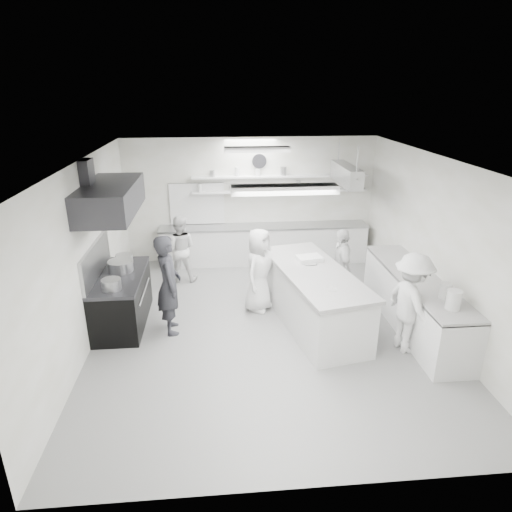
{
  "coord_description": "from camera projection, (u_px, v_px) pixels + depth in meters",
  "views": [
    {
      "loc": [
        -0.82,
        -7.07,
        4.12
      ],
      "look_at": [
        -0.13,
        0.6,
        1.16
      ],
      "focal_mm": 31.27,
      "sensor_mm": 36.0,
      "label": 1
    }
  ],
  "objects": [
    {
      "name": "wall_front",
      "position": [
        307.0,
        373.0,
        4.33
      ],
      "size": [
        6.0,
        0.04,
        3.0
      ],
      "primitive_type": "cube",
      "color": "silver",
      "rests_on": "floor"
    },
    {
      "name": "floor",
      "position": [
        266.0,
        327.0,
        8.12
      ],
      "size": [
        6.0,
        7.0,
        0.02
      ],
      "primitive_type": "cube",
      "color": "gray",
      "rests_on": "ground"
    },
    {
      "name": "shelf_upper",
      "position": [
        280.0,
        176.0,
        10.56
      ],
      "size": [
        4.2,
        0.26,
        0.04
      ],
      "primitive_type": "cube",
      "color": "silver",
      "rests_on": "wall_back"
    },
    {
      "name": "prep_island",
      "position": [
        313.0,
        299.0,
        8.06
      ],
      "size": [
        1.55,
        2.9,
        1.01
      ],
      "primitive_type": "cube",
      "rotation": [
        0.0,
        0.0,
        0.2
      ],
      "color": "silver",
      "rests_on": "floor"
    },
    {
      "name": "cook_stove",
      "position": [
        169.0,
        285.0,
        7.69
      ],
      "size": [
        0.54,
        0.72,
        1.79
      ],
      "primitive_type": "imported",
      "rotation": [
        0.0,
        0.0,
        1.75
      ],
      "color": "#26262C",
      "rests_on": "floor"
    },
    {
      "name": "wall_back",
      "position": [
        251.0,
        200.0,
        10.84
      ],
      "size": [
        6.0,
        0.04,
        3.0
      ],
      "primitive_type": "cube",
      "color": "silver",
      "rests_on": "floor"
    },
    {
      "name": "cook_right",
      "position": [
        411.0,
        303.0,
        7.15
      ],
      "size": [
        0.82,
        1.19,
        1.69
      ],
      "primitive_type": "imported",
      "rotation": [
        0.0,
        0.0,
        1.76
      ],
      "color": "silver",
      "rests_on": "floor"
    },
    {
      "name": "cook_island_left",
      "position": [
        259.0,
        270.0,
        8.5
      ],
      "size": [
        0.88,
        0.96,
        1.64
      ],
      "primitive_type": "imported",
      "rotation": [
        0.0,
        0.0,
        0.99
      ],
      "color": "silver",
      "rests_on": "floor"
    },
    {
      "name": "ceiling",
      "position": [
        268.0,
        160.0,
        7.04
      ],
      "size": [
        6.0,
        7.0,
        0.02
      ],
      "primitive_type": "cube",
      "color": "white",
      "rests_on": "wall_back"
    },
    {
      "name": "light_fixture_rear",
      "position": [
        257.0,
        149.0,
        8.74
      ],
      "size": [
        1.3,
        0.25,
        0.1
      ],
      "primitive_type": "cube",
      "color": "silver",
      "rests_on": "ceiling"
    },
    {
      "name": "bowl_island_b",
      "position": [
        331.0,
        291.0,
        7.13
      ],
      "size": [
        0.19,
        0.19,
        0.06
      ],
      "primitive_type": "imported",
      "rotation": [
        0.0,
        0.0,
        -0.06
      ],
      "color": "silver",
      "rests_on": "prep_island"
    },
    {
      "name": "back_counter",
      "position": [
        264.0,
        244.0,
        10.95
      ],
      "size": [
        5.0,
        0.6,
        0.92
      ],
      "primitive_type": "cube",
      "color": "silver",
      "rests_on": "floor"
    },
    {
      "name": "exhaust_hood",
      "position": [
        110.0,
        199.0,
        7.43
      ],
      "size": [
        0.85,
        2.0,
        0.5
      ],
      "primitive_type": "cube",
      "color": "#2A2A2E",
      "rests_on": "wall_left"
    },
    {
      "name": "wall_left",
      "position": [
        86.0,
        255.0,
        7.33
      ],
      "size": [
        0.04,
        7.0,
        3.0
      ],
      "primitive_type": "cube",
      "color": "silver",
      "rests_on": "floor"
    },
    {
      "name": "cook_back",
      "position": [
        180.0,
        249.0,
        9.82
      ],
      "size": [
        0.77,
        0.62,
        1.49
      ],
      "primitive_type": "imported",
      "rotation": [
        0.0,
        0.0,
        -3.22
      ],
      "color": "silver",
      "rests_on": "floor"
    },
    {
      "name": "wall_clock",
      "position": [
        259.0,
        161.0,
        10.47
      ],
      "size": [
        0.32,
        0.05,
        0.32
      ],
      "primitive_type": "cylinder",
      "rotation": [
        1.57,
        0.0,
        0.0
      ],
      "color": "silver",
      "rests_on": "wall_back"
    },
    {
      "name": "shelf_lower",
      "position": [
        280.0,
        191.0,
        10.68
      ],
      "size": [
        4.2,
        0.26,
        0.04
      ],
      "primitive_type": "cube",
      "color": "silver",
      "rests_on": "wall_back"
    },
    {
      "name": "stove_pot",
      "position": [
        121.0,
        267.0,
        8.07
      ],
      "size": [
        0.45,
        0.45,
        0.25
      ],
      "primitive_type": "cylinder",
      "color": "#9C9D9F",
      "rests_on": "stove"
    },
    {
      "name": "pass_through_window",
      "position": [
        197.0,
        204.0,
        10.73
      ],
      "size": [
        1.3,
        0.04,
        1.0
      ],
      "primitive_type": "cube",
      "color": "black",
      "rests_on": "wall_back"
    },
    {
      "name": "bowl_island_a",
      "position": [
        310.0,
        264.0,
        8.18
      ],
      "size": [
        0.29,
        0.29,
        0.07
      ],
      "primitive_type": "imported",
      "rotation": [
        0.0,
        0.0,
        0.09
      ],
      "color": "#9C9D9F",
      "rests_on": "prep_island"
    },
    {
      "name": "wall_right",
      "position": [
        436.0,
        244.0,
        7.83
      ],
      "size": [
        0.04,
        7.0,
        3.0
      ],
      "primitive_type": "cube",
      "color": "silver",
      "rests_on": "floor"
    },
    {
      "name": "cook_island_right",
      "position": [
        341.0,
        267.0,
        8.77
      ],
      "size": [
        0.43,
        0.93,
        1.55
      ],
      "primitive_type": "imported",
      "rotation": [
        0.0,
        0.0,
        -1.63
      ],
      "color": "silver",
      "rests_on": "floor"
    },
    {
      "name": "right_counter",
      "position": [
        414.0,
        303.0,
        7.99
      ],
      "size": [
        0.74,
        3.3,
        0.94
      ],
      "primitive_type": "cube",
      "color": "silver",
      "rests_on": "floor"
    },
    {
      "name": "light_fixture_front",
      "position": [
        285.0,
        189.0,
        5.39
      ],
      "size": [
        1.3,
        0.25,
        0.1
      ],
      "primitive_type": "cube",
      "color": "silver",
      "rests_on": "ceiling"
    },
    {
      "name": "bowl_right",
      "position": [
        412.0,
        270.0,
        8.1
      ],
      "size": [
        0.26,
        0.26,
        0.06
      ],
      "primitive_type": "imported",
      "rotation": [
        0.0,
        0.0,
        0.03
      ],
      "color": "silver",
      "rests_on": "right_counter"
    },
    {
      "name": "pot_rack",
      "position": [
        346.0,
        175.0,
        9.69
      ],
      "size": [
        0.3,
        1.6,
        0.4
      ],
      "primitive_type": "cube",
      "color": "#9C9D9F",
      "rests_on": "ceiling"
    },
    {
      "name": "stove",
      "position": [
        122.0,
        301.0,
        8.11
      ],
      "size": [
        0.8,
        1.8,
        0.9
      ],
      "primitive_type": "cube",
      "color": "black",
      "rests_on": "floor"
    }
  ]
}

